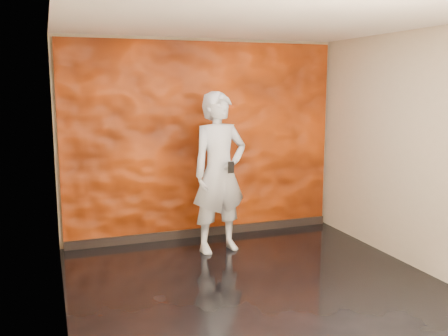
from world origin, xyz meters
TOP-DOWN VIEW (x-y plane):
  - room at (0.00, 0.00)m, footprint 4.02×4.02m
  - feature_wall at (0.00, 1.96)m, footprint 3.90×0.06m
  - baseboard at (0.00, 1.92)m, footprint 3.90×0.04m
  - man at (0.00, 1.26)m, footprint 0.83×0.62m
  - phone at (0.05, 0.96)m, footprint 0.08×0.02m

SIDE VIEW (x-z plane):
  - baseboard at x=0.00m, z-range 0.00..0.12m
  - man at x=0.00m, z-range 0.00..2.08m
  - phone at x=0.05m, z-range 1.08..1.23m
  - feature_wall at x=0.00m, z-range 0.00..2.75m
  - room at x=0.00m, z-range -0.01..2.81m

